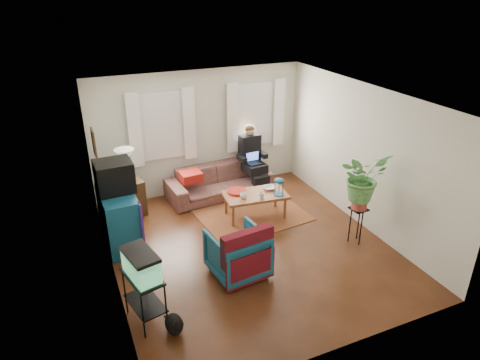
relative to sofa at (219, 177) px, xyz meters
name	(u,v)px	position (x,y,z in m)	size (l,w,h in m)	color
floor	(249,246)	(-0.23, -2.05, -0.43)	(4.50, 5.00, 0.01)	#4F2B14
ceiling	(251,98)	(-0.23, -2.05, 2.17)	(4.50, 5.00, 0.01)	white
wall_back	(200,132)	(-0.23, 0.45, 0.87)	(4.50, 0.01, 2.60)	silver
wall_front	(343,264)	(-0.23, -4.55, 0.87)	(4.50, 0.01, 2.60)	silver
wall_left	(105,205)	(-2.48, -2.05, 0.87)	(0.01, 5.00, 2.60)	silver
wall_right	(364,157)	(2.02, -2.05, 0.87)	(0.01, 5.00, 2.60)	silver
window_left	(162,126)	(-1.03, 0.43, 1.12)	(1.08, 0.04, 1.38)	white
window_right	(255,114)	(1.02, 0.43, 1.12)	(1.08, 0.04, 1.38)	white
curtains_left	(163,127)	(-1.03, 0.35, 1.12)	(1.36, 0.06, 1.50)	white
curtains_right	(256,115)	(1.02, 0.35, 1.12)	(1.36, 0.06, 1.50)	white
picture_frame	(94,142)	(-2.45, -1.20, 1.52)	(0.04, 0.32, 0.40)	#3D2616
area_rug	(251,214)	(0.27, -1.04, -0.42)	(2.00, 1.60, 0.01)	brown
sofa	(219,177)	(0.00, 0.00, 0.00)	(2.18, 0.86, 0.85)	brown
seated_person	(252,160)	(0.79, 0.06, 0.22)	(0.55, 0.67, 1.30)	black
side_table	(130,198)	(-1.88, -0.08, -0.07)	(0.49, 0.49, 0.71)	#392515
table_lamp	(126,166)	(-1.88, -0.08, 0.59)	(0.37, 0.37, 0.65)	white
dresser	(119,219)	(-2.22, -1.06, 0.06)	(0.54, 1.09, 0.98)	#106164
crt_tv	(114,176)	(-2.20, -0.96, 0.81)	(0.60, 0.54, 0.52)	black
aquarium_stand	(145,299)	(-2.23, -3.10, -0.07)	(0.36, 0.64, 0.72)	black
aquarium	(141,264)	(-2.23, -3.10, 0.48)	(0.32, 0.59, 0.38)	#7FD899
black_cat	(174,322)	(-1.95, -3.46, -0.28)	(0.23, 0.35, 0.30)	black
armchair	(237,251)	(-0.71, -2.64, -0.02)	(0.80, 0.75, 0.82)	navy
serape_throw	(248,252)	(-0.67, -2.96, 0.15)	(0.83, 0.19, 0.68)	#9E0A0A
coffee_table	(255,205)	(0.31, -1.14, -0.18)	(1.19, 0.65, 0.49)	brown
cup_a	(244,196)	(0.03, -1.22, 0.12)	(0.13, 0.13, 0.11)	white
cup_b	(262,195)	(0.34, -1.34, 0.11)	(0.11, 0.11, 0.10)	beige
bowl	(269,188)	(0.64, -1.07, 0.09)	(0.23, 0.23, 0.06)	white
snack_tray	(237,191)	(0.01, -0.94, 0.09)	(0.37, 0.37, 0.04)	#B21414
birdcage	(279,186)	(0.70, -1.35, 0.24)	(0.19, 0.19, 0.35)	#115B6B
plant_stand	(356,225)	(1.54, -2.65, -0.09)	(0.28, 0.28, 0.67)	black
potted_plant	(362,184)	(1.54, -2.65, 0.70)	(0.76, 0.66, 0.84)	#599947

